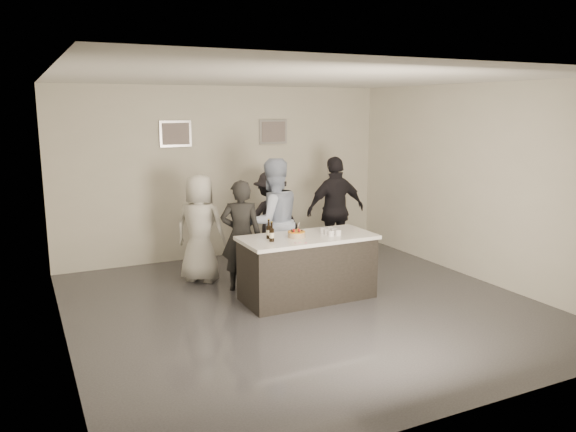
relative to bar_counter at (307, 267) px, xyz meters
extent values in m
plane|color=#3D3D42|center=(-0.18, -0.25, -0.45)|extent=(6.00, 6.00, 0.00)
plane|color=white|center=(-0.18, -0.25, 2.55)|extent=(6.00, 6.00, 0.00)
cube|color=silver|center=(-0.18, 2.75, 1.05)|extent=(6.00, 0.04, 3.00)
cube|color=silver|center=(-0.18, -3.25, 1.05)|extent=(6.00, 0.04, 3.00)
cube|color=silver|center=(-3.18, -0.25, 1.05)|extent=(0.04, 6.00, 3.00)
cube|color=silver|center=(2.82, -0.25, 1.05)|extent=(0.04, 6.00, 3.00)
cube|color=#B2B2B7|center=(-1.08, 2.72, 1.75)|extent=(0.54, 0.04, 0.44)
cube|color=#B2B2B7|center=(0.72, 2.72, 1.75)|extent=(0.54, 0.04, 0.44)
cube|color=white|center=(0.00, 0.00, 0.00)|extent=(1.86, 0.86, 0.90)
cylinder|color=orange|center=(-0.17, 0.00, 0.49)|extent=(0.24, 0.24, 0.07)
cylinder|color=black|center=(-0.54, 0.10, 0.58)|extent=(0.07, 0.07, 0.26)
cylinder|color=black|center=(-0.58, -0.07, 0.58)|extent=(0.07, 0.07, 0.26)
cube|color=orange|center=(0.34, -0.04, 0.49)|extent=(0.19, 0.30, 0.08)
cube|color=pink|center=(-0.24, -0.32, 0.45)|extent=(0.24, 0.08, 0.01)
imported|color=black|center=(-0.68, 0.77, 0.36)|extent=(0.70, 0.60, 1.63)
imported|color=#9CACCC|center=(-0.14, 0.85, 0.50)|extent=(0.96, 0.76, 1.90)
imported|color=silver|center=(-1.09, 1.45, 0.38)|extent=(0.95, 0.93, 1.65)
imported|color=black|center=(1.32, 1.48, 0.46)|extent=(1.08, 0.48, 1.82)
imported|color=black|center=(0.28, 1.88, 0.34)|extent=(1.07, 0.68, 1.58)
camera|label=1|loc=(-3.53, -6.64, 2.20)|focal=35.00mm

